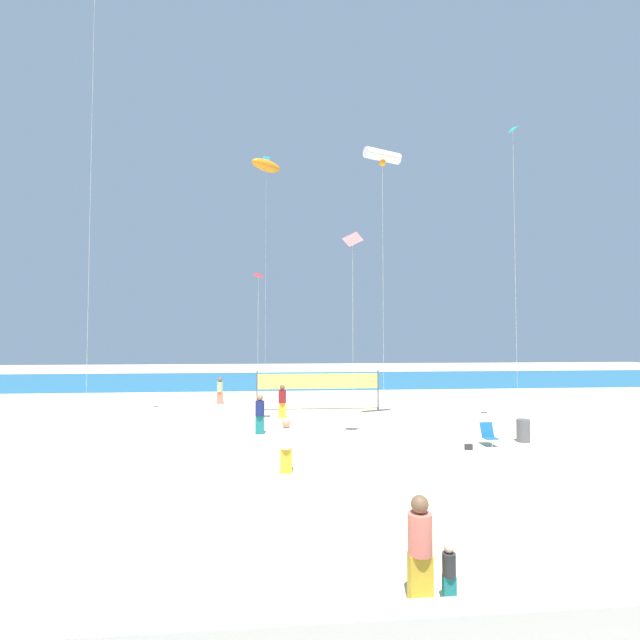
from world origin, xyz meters
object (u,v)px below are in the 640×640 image
at_px(kite_cyan_diamond, 512,140).
at_px(kite_red_diamond, 259,277).
at_px(folding_beach_chair, 488,434).
at_px(toddler_figure, 449,571).
at_px(kite_pink_diamond, 352,240).
at_px(volleyball_net, 318,383).
at_px(beach_handbag, 469,447).
at_px(kite_white_tube, 382,156).
at_px(beachgoer_white_shirt, 286,444).
at_px(beachgoer_sage_shirt, 220,390).
at_px(mother_figure, 420,545).
at_px(beachgoer_navy_shirt, 260,413).
at_px(beachgoer_maroon_shirt, 282,400).
at_px(trash_barrel, 523,431).
at_px(kite_orange_inflatable, 266,166).

distance_m(kite_cyan_diamond, kite_red_diamond, 13.85).
bearing_deg(folding_beach_chair, kite_red_diamond, 134.95).
bearing_deg(toddler_figure, kite_red_diamond, 71.96).
bearing_deg(folding_beach_chair, kite_pink_diamond, 153.92).
height_order(volleyball_net, kite_red_diamond, kite_red_diamond).
relative_size(beach_handbag, kite_white_tube, 0.02).
bearing_deg(kite_cyan_diamond, beachgoer_white_shirt, -152.61).
bearing_deg(folding_beach_chair, beachgoer_white_shirt, -177.30).
xyz_separation_m(toddler_figure, beachgoer_white_shirt, (-2.53, 7.31, 0.41)).
height_order(beachgoer_sage_shirt, beach_handbag, beachgoer_sage_shirt).
distance_m(beach_handbag, kite_white_tube, 14.27).
bearing_deg(kite_red_diamond, beach_handbag, -33.97).
bearing_deg(mother_figure, kite_pink_diamond, 103.11).
bearing_deg(toddler_figure, beachgoer_navy_shirt, 73.21).
distance_m(kite_cyan_diamond, kite_white_tube, 6.15).
xyz_separation_m(beachgoer_white_shirt, folding_beach_chair, (8.13, 2.95, -0.46)).
distance_m(folding_beach_chair, kite_cyan_diamond, 13.79).
height_order(beachgoer_sage_shirt, kite_pink_diamond, kite_pink_diamond).
height_order(beachgoer_maroon_shirt, trash_barrel, beachgoer_maroon_shirt).
bearing_deg(beachgoer_maroon_shirt, folding_beach_chair, 163.99).
bearing_deg(beachgoer_white_shirt, kite_red_diamond, -52.54).
relative_size(beachgoer_navy_shirt, beachgoer_sage_shirt, 1.03).
height_order(beach_handbag, kite_orange_inflatable, kite_orange_inflatable).
bearing_deg(kite_pink_diamond, trash_barrel, -3.14).
relative_size(beachgoer_sage_shirt, kite_white_tube, 0.13).
xyz_separation_m(beachgoer_sage_shirt, beach_handbag, (11.12, -13.17, -0.81)).
xyz_separation_m(trash_barrel, kite_orange_inflatable, (-11.16, 16.96, 17.31)).
distance_m(beachgoer_white_shirt, kite_white_tube, 15.15).
distance_m(kite_pink_diamond, kite_white_tube, 6.37).
distance_m(beachgoer_white_shirt, kite_orange_inflatable, 26.46).
bearing_deg(kite_orange_inflatable, beachgoer_sage_shirt, -119.74).
relative_size(mother_figure, kite_white_tube, 0.13).
height_order(beachgoer_navy_shirt, kite_orange_inflatable, kite_orange_inflatable).
distance_m(beachgoer_maroon_shirt, kite_orange_inflatable, 19.81).
height_order(beachgoer_sage_shirt, kite_cyan_diamond, kite_cyan_diamond).
height_order(trash_barrel, kite_cyan_diamond, kite_cyan_diamond).
bearing_deg(kite_orange_inflatable, kite_pink_diamond, -76.16).
relative_size(beachgoer_maroon_shirt, volleyball_net, 0.24).
bearing_deg(folding_beach_chair, beach_handbag, -167.59).
height_order(volleyball_net, beach_handbag, volleyball_net).
xyz_separation_m(beachgoer_sage_shirt, kite_white_tube, (8.95, -8.32, 12.44)).
distance_m(beachgoer_navy_shirt, volleyball_net, 7.12).
bearing_deg(beach_handbag, toddler_figure, -115.04).
distance_m(toddler_figure, kite_red_diamond, 17.11).
height_order(beachgoer_navy_shirt, beachgoer_sage_shirt, beachgoer_navy_shirt).
distance_m(beachgoer_white_shirt, beachgoer_sage_shirt, 16.02).
distance_m(beachgoer_white_shirt, kite_cyan_diamond, 17.66).
distance_m(beachgoer_navy_shirt, beachgoer_sage_shirt, 10.00).
relative_size(volleyball_net, kite_white_tube, 0.54).
relative_size(kite_cyan_diamond, kite_orange_inflatable, 0.78).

